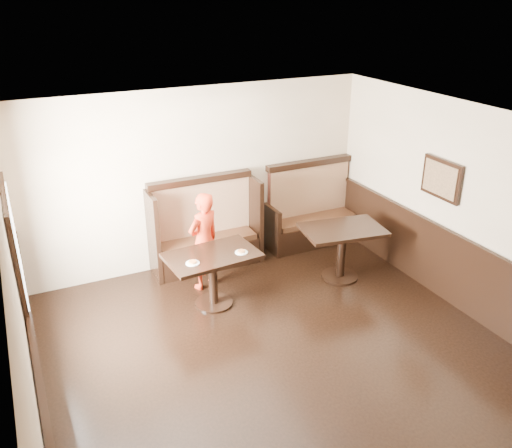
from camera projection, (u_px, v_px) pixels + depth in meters
ground at (311, 389)px, 6.04m from camera, size 7.00×7.00×0.00m
room_shell at (277, 333)px, 5.89m from camera, size 7.00×7.00×7.00m
booth_main at (205, 234)px, 8.55m from camera, size 1.75×0.72×1.45m
booth_neighbor at (311, 216)px, 9.34m from camera, size 1.65×0.72×1.45m
table_main at (212, 266)px, 7.42m from camera, size 1.29×0.87×0.79m
table_neighbor at (342, 241)px, 8.12m from camera, size 1.30×0.95×0.83m
child at (204, 241)px, 7.83m from camera, size 0.63×0.53×1.48m
pizza_plate_left at (193, 263)px, 7.10m from camera, size 0.19×0.19×0.03m
pizza_plate_right at (241, 252)px, 7.39m from camera, size 0.18×0.18×0.03m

